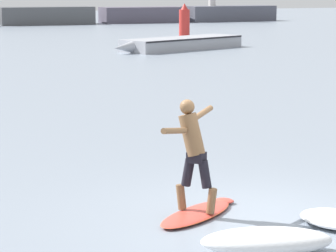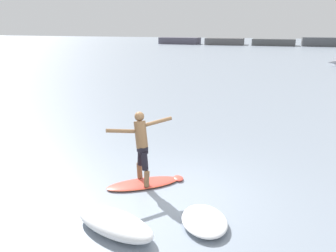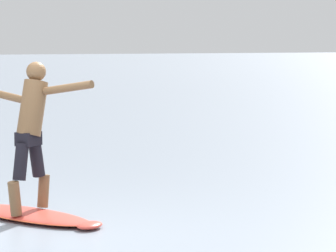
% 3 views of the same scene
% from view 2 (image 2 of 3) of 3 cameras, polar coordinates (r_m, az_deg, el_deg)
% --- Properties ---
extents(ground_plane, '(200.00, 200.00, 0.00)m').
position_cam_2_polar(ground_plane, '(7.73, 0.42, -11.89)').
color(ground_plane, gray).
extents(rock_jetty_breakwater, '(56.12, 4.58, 5.12)m').
position_cam_2_polar(rock_jetty_breakwater, '(68.81, 22.49, 13.37)').
color(rock_jetty_breakwater, '#4F4C5A').
rests_on(rock_jetty_breakwater, ground).
extents(surfboard, '(1.85, 1.53, 0.22)m').
position_cam_2_polar(surfboard, '(8.17, -4.10, -9.91)').
color(surfboard, '#DF493C').
rests_on(surfboard, ground).
extents(surfer, '(1.30, 1.12, 1.74)m').
position_cam_2_polar(surfer, '(7.79, -4.67, -2.75)').
color(surfer, brown).
rests_on(surfer, surfboard).
extents(wave_foam_at_tail, '(1.29, 1.44, 0.20)m').
position_cam_2_polar(wave_foam_at_tail, '(6.69, 6.34, -16.06)').
color(wave_foam_at_tail, white).
rests_on(wave_foam_at_tail, ground).
extents(wave_foam_at_nose, '(1.91, 1.24, 0.34)m').
position_cam_2_polar(wave_foam_at_nose, '(6.52, -9.30, -16.39)').
color(wave_foam_at_nose, white).
rests_on(wave_foam_at_nose, ground).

